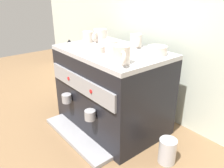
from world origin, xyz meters
TOP-DOWN VIEW (x-y plane):
  - ground_plane at (0.00, 0.00)m, footprint 4.00×4.00m
  - tiled_backsplash_wall at (0.00, 0.33)m, footprint 2.80×0.03m
  - espresso_machine at (0.00, -0.00)m, footprint 0.63×0.53m
  - ceramic_cup_0 at (0.04, 0.14)m, footprint 0.10×0.08m
  - ceramic_cup_1 at (0.22, -0.13)m, footprint 0.12×0.09m
  - ceramic_cup_2 at (-0.24, -0.00)m, footprint 0.09×0.07m
  - ceramic_cup_3 at (-0.21, 0.07)m, footprint 0.08×0.12m
  - ceramic_bowl_0 at (-0.02, -0.10)m, footprint 0.09×0.09m
  - ceramic_bowl_1 at (-0.07, 0.04)m, footprint 0.10×0.10m
  - ceramic_bowl_2 at (0.22, 0.12)m, footprint 0.10×0.10m
  - ceramic_bowl_3 at (0.09, -0.04)m, footprint 0.12×0.12m
  - coffee_grinder at (-0.46, -0.01)m, footprint 0.18×0.18m
  - milk_pitcher at (0.44, -0.01)m, footprint 0.09×0.09m

SIDE VIEW (x-z plane):
  - ground_plane at x=0.00m, z-range 0.00..0.00m
  - milk_pitcher at x=0.44m, z-range 0.00..0.13m
  - coffee_grinder at x=-0.46m, z-range -0.01..0.45m
  - espresso_machine at x=0.00m, z-range 0.00..0.47m
  - ceramic_bowl_0 at x=-0.02m, z-range 0.48..0.51m
  - ceramic_bowl_1 at x=-0.07m, z-range 0.48..0.51m
  - ceramic_bowl_3 at x=0.09m, z-range 0.48..0.52m
  - ceramic_bowl_2 at x=0.22m, z-range 0.48..0.52m
  - ceramic_cup_2 at x=-0.24m, z-range 0.48..0.54m
  - ceramic_cup_0 at x=0.04m, z-range 0.48..0.55m
  - ceramic_cup_3 at x=-0.21m, z-range 0.48..0.55m
  - ceramic_cup_1 at x=0.22m, z-range 0.48..0.56m
  - tiled_backsplash_wall at x=0.00m, z-range 0.00..1.09m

